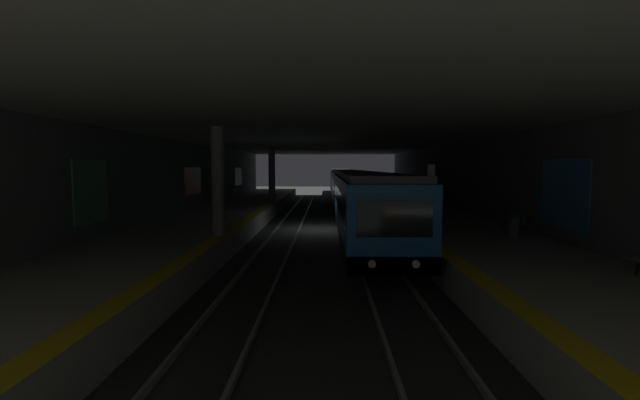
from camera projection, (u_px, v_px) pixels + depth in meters
ground_plane at (323, 230)px, 26.66m from camera, size 120.00×120.00×0.00m
track_left at (358, 228)px, 26.62m from camera, size 60.00×1.53×0.16m
track_right at (288, 228)px, 26.68m from camera, size 60.00×1.53×0.16m
platform_left at (428, 222)px, 26.52m from camera, size 60.00×5.30×1.06m
platform_right at (219, 221)px, 26.71m from camera, size 60.00×5.30×1.06m
wall_left at (475, 185)px, 26.29m from camera, size 60.00×0.56×5.60m
wall_right at (173, 185)px, 26.61m from camera, size 60.00×0.56×5.60m
ceiling_slab at (323, 137)px, 26.21m from camera, size 60.00×19.40×0.40m
pillar_near at (218, 181)px, 17.77m from camera, size 0.56×0.56×4.55m
pillar_far at (272, 174)px, 35.27m from camera, size 0.56×0.56×4.55m
metro_train at (347, 187)px, 40.92m from camera, size 57.12×2.83×3.49m
bench_left_mid at (513, 220)px, 18.91m from camera, size 1.70×0.47×0.86m
bench_right_near at (222, 195)px, 35.26m from camera, size 1.70×0.47×0.86m
bench_right_mid at (236, 191)px, 41.09m from camera, size 1.70×0.47×0.86m
person_waiting_near at (410, 195)px, 31.82m from camera, size 0.60×0.22×1.53m
person_walking_mid at (410, 190)px, 37.86m from camera, size 0.60×0.22×1.63m
suitcase_rolling at (436, 210)px, 25.07m from camera, size 0.35×0.24×0.93m
trash_bin at (513, 227)px, 17.22m from camera, size 0.44×0.44×0.85m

